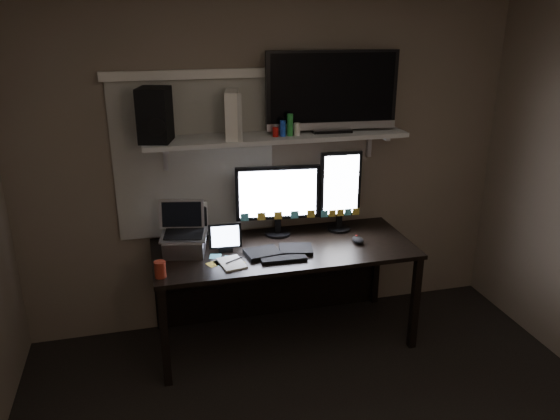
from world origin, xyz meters
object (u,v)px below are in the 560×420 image
object	(u,v)px
tv	(332,92)
game_console	(232,114)
monitor_landscape	(278,200)
speaker	(155,115)
mouse	(358,240)
desk	(280,263)
laptop	(184,231)
monitor_portrait	(340,191)
keyboard	(279,251)
tablet	(225,237)
cup	(160,269)

from	to	relation	value
tv	game_console	size ratio (longest dim) A/B	2.96
monitor_landscape	speaker	xyz separation A→B (m)	(-0.81, -0.05, 0.66)
mouse	game_console	bearing A→B (deg)	160.64
game_console	speaker	distance (m)	0.49
desk	laptop	xyz separation A→B (m)	(-0.68, -0.07, 0.35)
monitor_portrait	keyboard	xyz separation A→B (m)	(-0.54, -0.30, -0.29)
monitor_portrait	mouse	size ratio (longest dim) A/B	5.39
game_console	speaker	bearing A→B (deg)	-168.26
monitor_landscape	tv	size ratio (longest dim) A/B	0.66
mouse	laptop	world-z (taller)	laptop
mouse	keyboard	bearing A→B (deg)	-179.97
keyboard	tv	distance (m)	1.14
tablet	tv	world-z (taller)	tv
keyboard	mouse	size ratio (longest dim) A/B	4.12
tv	keyboard	bearing A→B (deg)	-141.49
keyboard	speaker	world-z (taller)	speaker
desk	game_console	size ratio (longest dim) A/B	5.84
desk	game_console	bearing A→B (deg)	169.36
tablet	game_console	world-z (taller)	game_console
laptop	cup	distance (m)	0.37
game_console	monitor_portrait	bearing A→B (deg)	14.53
desk	tablet	world-z (taller)	tablet
cup	speaker	xyz separation A→B (m)	(0.05, 0.44, 0.87)
monitor_landscape	monitor_portrait	bearing A→B (deg)	2.68
desk	monitor_landscape	bearing A→B (deg)	82.89
laptop	tv	bearing A→B (deg)	20.51
monitor_landscape	mouse	bearing A→B (deg)	-23.44
tv	speaker	distance (m)	1.19
cup	laptop	bearing A→B (deg)	60.07
game_console	tv	bearing A→B (deg)	15.08
game_console	mouse	bearing A→B (deg)	-3.23
desk	monitor_portrait	size ratio (longest dim) A/B	2.96
mouse	speaker	world-z (taller)	speaker
tv	cup	bearing A→B (deg)	-155.14
cup	game_console	bearing A→B (deg)	38.36
laptop	speaker	world-z (taller)	speaker
tv	tablet	bearing A→B (deg)	-163.57
monitor_landscape	laptop	distance (m)	0.72
desk	game_console	distance (m)	1.12
game_console	speaker	size ratio (longest dim) A/B	0.90
mouse	tv	world-z (taller)	tv
mouse	game_console	world-z (taller)	game_console
monitor_portrait	tv	distance (m)	0.72
tablet	laptop	size ratio (longest dim) A/B	0.66
keyboard	desk	bearing A→B (deg)	76.30
tv	speaker	bearing A→B (deg)	-174.44
keyboard	speaker	xyz separation A→B (m)	(-0.74, 0.28, 0.91)
keyboard	tv	bearing A→B (deg)	35.34
monitor_landscape	tablet	distance (m)	0.49
desk	tv	bearing A→B (deg)	12.71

